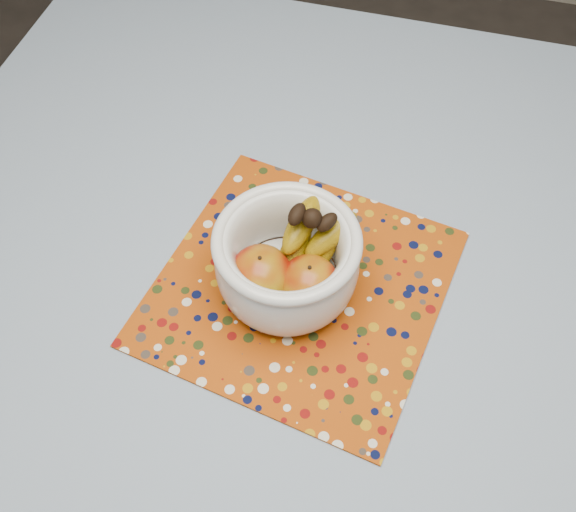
{
  "coord_description": "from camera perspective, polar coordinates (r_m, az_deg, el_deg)",
  "views": [
    {
      "loc": [
        0.09,
        -0.46,
        1.55
      ],
      "look_at": [
        -0.05,
        0.02,
        0.83
      ],
      "focal_mm": 42.0,
      "sensor_mm": 36.0,
      "label": 1
    }
  ],
  "objects": [
    {
      "name": "table",
      "position": [
        0.99,
        2.23,
        -6.91
      ],
      "size": [
        1.2,
        1.2,
        0.75
      ],
      "color": "brown",
      "rests_on": "ground"
    },
    {
      "name": "placemat",
      "position": [
        0.93,
        1.02,
        -2.65
      ],
      "size": [
        0.43,
        0.43,
        0.0
      ],
      "primitive_type": "cube",
      "rotation": [
        0.0,
        0.0,
        -0.16
      ],
      "color": "#9B3B08",
      "rests_on": "tablecloth"
    },
    {
      "name": "tablecloth",
      "position": [
        0.92,
        2.4,
        -4.52
      ],
      "size": [
        1.32,
        1.32,
        0.01
      ],
      "primitive_type": "cube",
      "color": "slate",
      "rests_on": "table"
    },
    {
      "name": "fruit_bowl",
      "position": [
        0.87,
        0.41,
        -0.23
      ],
      "size": [
        0.2,
        0.19,
        0.15
      ],
      "color": "silver",
      "rests_on": "placemat"
    }
  ]
}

